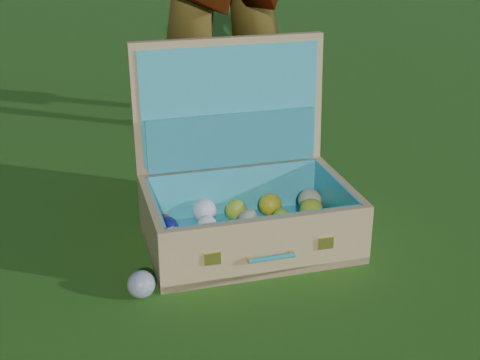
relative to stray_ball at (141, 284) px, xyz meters
name	(u,v)px	position (x,y,z in m)	size (l,w,h in m)	color
ground	(271,246)	(0.36, 0.12, -0.03)	(60.00, 60.00, 0.00)	#215114
stray_ball	(141,284)	(0.00, 0.00, 0.00)	(0.06, 0.06, 0.06)	teal
suitcase	(242,185)	(0.32, 0.21, 0.11)	(0.55, 0.44, 0.50)	tan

